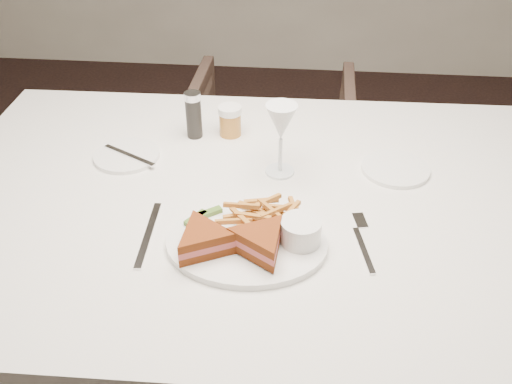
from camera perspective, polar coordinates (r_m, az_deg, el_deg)
The scene contains 3 objects.
table at distance 1.51m, azimuth 0.18°, elevation -12.02°, with size 1.47×0.98×0.75m, color silver.
chair_far at distance 2.27m, azimuth 1.44°, elevation 4.58°, with size 0.63×0.59×0.65m, color #4C382E.
table_setting at distance 1.19m, azimuth -0.36°, elevation -0.89°, with size 0.81×0.62×0.18m.
Camera 1 is at (0.10, -0.94, 1.50)m, focal length 40.00 mm.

